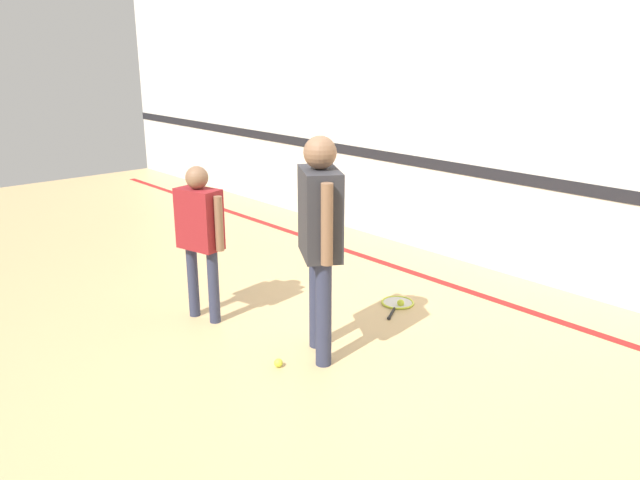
{
  "coord_description": "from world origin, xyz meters",
  "views": [
    {
      "loc": [
        3.36,
        -2.72,
        2.27
      ],
      "look_at": [
        0.12,
        0.18,
        0.93
      ],
      "focal_mm": 35.0,
      "sensor_mm": 36.0,
      "label": 1
    }
  ],
  "objects_px": {
    "racket_spare_on_floor": "(397,303)",
    "tennis_ball_near_instructor": "(278,363)",
    "tennis_ball_by_spare_racket": "(401,303)",
    "person_instructor": "(320,225)",
    "person_student_left": "(200,227)"
  },
  "relations": [
    {
      "from": "racket_spare_on_floor",
      "to": "tennis_ball_near_instructor",
      "type": "height_order",
      "value": "tennis_ball_near_instructor"
    },
    {
      "from": "racket_spare_on_floor",
      "to": "tennis_ball_near_instructor",
      "type": "xyz_separation_m",
      "value": [
        0.2,
        -1.55,
        0.02
      ]
    },
    {
      "from": "racket_spare_on_floor",
      "to": "tennis_ball_by_spare_racket",
      "type": "bearing_deg",
      "value": 47.98
    },
    {
      "from": "person_instructor",
      "to": "tennis_ball_near_instructor",
      "type": "height_order",
      "value": "person_instructor"
    },
    {
      "from": "person_instructor",
      "to": "tennis_ball_by_spare_racket",
      "type": "height_order",
      "value": "person_instructor"
    },
    {
      "from": "person_instructor",
      "to": "racket_spare_on_floor",
      "type": "bearing_deg",
      "value": 134.34
    },
    {
      "from": "person_student_left",
      "to": "tennis_ball_near_instructor",
      "type": "height_order",
      "value": "person_student_left"
    },
    {
      "from": "person_instructor",
      "to": "racket_spare_on_floor",
      "type": "height_order",
      "value": "person_instructor"
    },
    {
      "from": "person_instructor",
      "to": "person_student_left",
      "type": "bearing_deg",
      "value": -133.52
    },
    {
      "from": "person_instructor",
      "to": "racket_spare_on_floor",
      "type": "distance_m",
      "value": 1.6
    },
    {
      "from": "person_student_left",
      "to": "person_instructor",
      "type": "bearing_deg",
      "value": 0.74
    },
    {
      "from": "person_student_left",
      "to": "tennis_ball_by_spare_racket",
      "type": "height_order",
      "value": "person_student_left"
    },
    {
      "from": "person_student_left",
      "to": "racket_spare_on_floor",
      "type": "height_order",
      "value": "person_student_left"
    },
    {
      "from": "person_instructor",
      "to": "tennis_ball_by_spare_racket",
      "type": "distance_m",
      "value": 1.57
    },
    {
      "from": "person_instructor",
      "to": "tennis_ball_by_spare_racket",
      "type": "bearing_deg",
      "value": 132.08
    }
  ]
}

